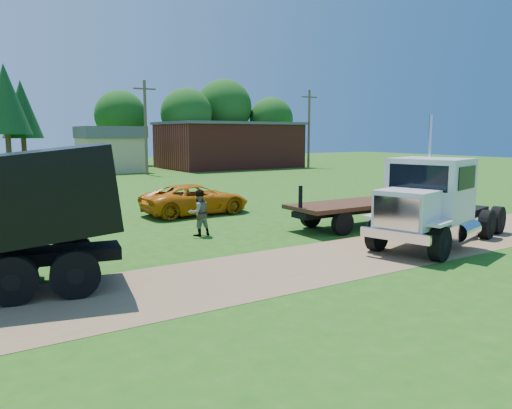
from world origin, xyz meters
TOP-DOWN VIEW (x-y plane):
  - ground at (0.00, 0.00)m, footprint 140.00×140.00m
  - dirt_track at (0.00, 0.00)m, footprint 120.00×4.20m
  - white_semi_tractor at (3.20, -0.49)m, footprint 7.81×4.35m
  - orange_pickup at (-0.56, 10.46)m, footprint 5.42×2.62m
  - flatbed_trailer at (4.39, 3.67)m, footprint 7.56×2.29m
  - spectator_b at (-2.74, 5.63)m, footprint 0.92×0.74m
  - brick_building at (18.00, 40.00)m, footprint 15.40×10.40m
  - tan_shed at (4.00, 40.00)m, footprint 6.20×5.40m
  - utility_poles at (6.00, 35.00)m, footprint 42.20×0.28m
  - tree_row at (6.98, 49.17)m, footprint 55.12×11.23m

SIDE VIEW (x-z plane):
  - ground at x=0.00m, z-range 0.00..0.00m
  - dirt_track at x=0.00m, z-range 0.00..0.01m
  - orange_pickup at x=-0.56m, z-range 0.00..1.49m
  - flatbed_trailer at x=4.39m, z-range -0.14..1.80m
  - spectator_b at x=-2.74m, z-range 0.00..1.80m
  - white_semi_tractor at x=3.20m, z-range -0.73..3.88m
  - tan_shed at x=4.00m, z-range 0.07..4.77m
  - brick_building at x=18.00m, z-range 0.01..5.31m
  - utility_poles at x=6.00m, z-range 0.21..9.21m
  - tree_row at x=6.98m, z-range 1.00..12.39m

